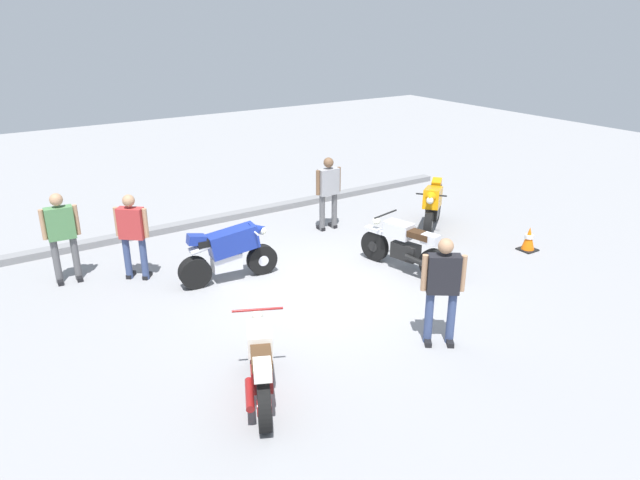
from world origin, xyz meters
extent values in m
plane|color=gray|center=(0.00, 0.00, 0.00)|extent=(40.00, 40.00, 0.00)
cube|color=gray|center=(0.00, 4.60, 0.07)|extent=(14.00, 0.30, 0.15)
cylinder|color=black|center=(-0.54, 1.25, 0.30)|extent=(0.61, 0.22, 0.60)
cylinder|color=black|center=(-1.89, 1.39, 0.30)|extent=(0.62, 0.28, 0.60)
cylinder|color=silver|center=(-0.54, 1.25, 0.30)|extent=(0.23, 0.20, 0.21)
cylinder|color=silver|center=(-1.89, 1.39, 0.30)|extent=(0.23, 0.20, 0.21)
cube|color=silver|center=(-1.26, 1.32, 0.40)|extent=(0.59, 0.34, 0.32)
cube|color=navy|center=(-1.12, 1.31, 0.80)|extent=(1.02, 0.46, 0.57)
cone|color=navy|center=(-0.60, 1.26, 0.95)|extent=(0.39, 0.37, 0.39)
cube|color=black|center=(-1.51, 1.35, 0.87)|extent=(0.62, 0.32, 0.12)
cube|color=navy|center=(-1.81, 1.38, 0.95)|extent=(0.37, 0.25, 0.23)
cylinder|color=silver|center=(-1.77, 1.30, 0.77)|extent=(0.40, 0.13, 0.17)
cylinder|color=silver|center=(-1.75, 1.45, 0.77)|extent=(0.40, 0.13, 0.17)
cylinder|color=silver|center=(-0.74, 1.27, 0.97)|extent=(0.11, 0.70, 0.04)
sphere|color=silver|center=(-0.52, 1.25, 0.90)|extent=(0.16, 0.16, 0.16)
cylinder|color=black|center=(1.74, 0.56, 0.32)|extent=(0.27, 0.65, 0.64)
cylinder|color=black|center=(2.07, -0.85, 0.32)|extent=(0.27, 0.65, 0.64)
cylinder|color=black|center=(1.74, 0.56, 0.32)|extent=(0.19, 0.25, 0.22)
cylinder|color=black|center=(2.07, -0.85, 0.32)|extent=(0.19, 0.25, 0.22)
cube|color=black|center=(1.92, -0.19, 0.42)|extent=(0.40, 0.61, 0.32)
cube|color=silver|center=(1.87, 0.00, 0.82)|extent=(0.44, 0.62, 0.30)
cube|color=silver|center=(1.74, 0.56, 0.67)|extent=(0.26, 0.47, 0.08)
cube|color=#382314|center=(1.97, -0.43, 0.84)|extent=(0.39, 0.64, 0.12)
cube|color=silver|center=(2.04, -0.73, 0.82)|extent=(0.29, 0.36, 0.18)
cylinder|color=black|center=(1.84, -0.62, 0.37)|extent=(0.23, 0.57, 0.16)
cylinder|color=black|center=(1.79, 0.32, 1.07)|extent=(0.69, 0.20, 0.04)
sphere|color=silver|center=(1.74, 0.54, 0.87)|extent=(0.16, 0.16, 0.16)
cylinder|color=black|center=(3.57, 0.91, 0.30)|extent=(0.56, 0.51, 0.60)
cylinder|color=black|center=(4.61, 1.78, 0.30)|extent=(0.60, 0.56, 0.60)
cylinder|color=black|center=(3.57, 0.91, 0.30)|extent=(0.28, 0.27, 0.21)
cylinder|color=black|center=(4.61, 1.78, 0.30)|extent=(0.28, 0.27, 0.21)
cube|color=black|center=(4.13, 1.38, 0.40)|extent=(0.61, 0.57, 0.32)
cube|color=orange|center=(4.02, 1.28, 0.80)|extent=(0.99, 0.91, 0.57)
cone|color=orange|center=(3.62, 0.95, 0.95)|extent=(0.49, 0.49, 0.39)
cube|color=black|center=(4.32, 1.54, 0.87)|extent=(0.63, 0.58, 0.12)
cube|color=orange|center=(4.55, 1.73, 0.95)|extent=(0.41, 0.39, 0.23)
cylinder|color=black|center=(4.46, 1.76, 0.77)|extent=(0.36, 0.32, 0.17)
cylinder|color=black|center=(4.57, 1.63, 0.77)|extent=(0.36, 0.32, 0.17)
cylinder|color=black|center=(3.72, 1.04, 0.97)|extent=(0.47, 0.56, 0.04)
sphere|color=silver|center=(3.55, 0.90, 0.90)|extent=(0.16, 0.16, 0.16)
cylinder|color=black|center=(-2.14, -1.65, 0.30)|extent=(0.40, 0.61, 0.60)
cylinder|color=black|center=(-2.71, -2.87, 0.30)|extent=(0.40, 0.61, 0.60)
cylinder|color=maroon|center=(-2.14, -1.65, 0.30)|extent=(0.25, 0.27, 0.21)
cylinder|color=maroon|center=(-2.71, -2.87, 0.30)|extent=(0.25, 0.27, 0.21)
cube|color=maroon|center=(-2.45, -2.30, 0.40)|extent=(0.49, 0.63, 0.32)
cube|color=white|center=(-2.36, -2.12, 0.80)|extent=(0.53, 0.64, 0.30)
cube|color=white|center=(-2.14, -1.65, 0.63)|extent=(0.33, 0.47, 0.08)
cube|color=#4C331E|center=(-2.55, -2.53, 0.82)|extent=(0.49, 0.65, 0.12)
cube|color=white|center=(-2.68, -2.80, 0.80)|extent=(0.33, 0.38, 0.18)
cylinder|color=maroon|center=(-2.77, -2.59, 0.35)|extent=(0.33, 0.55, 0.16)
cylinder|color=maroon|center=(-2.22, -1.82, 1.05)|extent=(0.65, 0.33, 0.04)
sphere|color=silver|center=(-2.13, -1.62, 0.85)|extent=(0.16, 0.16, 0.16)
cylinder|color=#59595B|center=(2.15, 2.64, 0.43)|extent=(0.13, 0.13, 0.87)
cube|color=black|center=(2.15, 2.70, 0.04)|extent=(0.10, 0.26, 0.08)
cylinder|color=#59595B|center=(1.81, 2.65, 0.43)|extent=(0.13, 0.13, 0.87)
cube|color=black|center=(1.81, 2.71, 0.04)|extent=(0.10, 0.26, 0.08)
cube|color=#99999E|center=(1.98, 2.64, 1.17)|extent=(0.49, 0.23, 0.61)
cylinder|color=brown|center=(2.27, 2.64, 1.19)|extent=(0.09, 0.09, 0.58)
cylinder|color=brown|center=(1.69, 2.65, 1.19)|extent=(0.09, 0.09, 0.58)
sphere|color=brown|center=(1.98, 2.64, 1.63)|extent=(0.23, 0.23, 0.23)
cylinder|color=#384772|center=(0.40, -2.47, 0.43)|extent=(0.18, 0.18, 0.87)
cube|color=black|center=(0.36, -2.52, 0.04)|extent=(0.23, 0.27, 0.08)
cylinder|color=#384772|center=(0.68, -2.67, 0.43)|extent=(0.18, 0.18, 0.87)
cube|color=black|center=(0.64, -2.71, 0.04)|extent=(0.23, 0.27, 0.08)
cube|color=black|center=(0.54, -2.57, 1.17)|extent=(0.52, 0.46, 0.61)
cylinder|color=tan|center=(0.30, -2.40, 1.19)|extent=(0.13, 0.13, 0.58)
cylinder|color=tan|center=(0.77, -2.73, 1.19)|extent=(0.13, 0.13, 0.58)
sphere|color=tan|center=(0.54, -2.57, 1.63)|extent=(0.23, 0.23, 0.23)
cylinder|color=#384772|center=(-2.56, 2.27, 0.42)|extent=(0.18, 0.18, 0.85)
cube|color=black|center=(-2.52, 2.31, 0.04)|extent=(0.25, 0.26, 0.08)
cylinder|color=#384772|center=(-2.81, 2.49, 0.42)|extent=(0.18, 0.18, 0.85)
cube|color=black|center=(-2.77, 2.53, 0.04)|extent=(0.25, 0.26, 0.08)
cube|color=#B23333|center=(-2.68, 2.38, 1.15)|extent=(0.50, 0.48, 0.60)
cylinder|color=tan|center=(-2.47, 2.19, 1.16)|extent=(0.13, 0.13, 0.56)
cylinder|color=tan|center=(-2.90, 2.56, 1.16)|extent=(0.13, 0.13, 0.56)
sphere|color=tan|center=(-2.68, 2.38, 1.59)|extent=(0.23, 0.23, 0.23)
cylinder|color=#59595B|center=(-3.99, 3.02, 0.44)|extent=(0.14, 0.14, 0.87)
cube|color=black|center=(-4.00, 2.96, 0.04)|extent=(0.12, 0.27, 0.08)
cylinder|color=#59595B|center=(-3.65, 2.99, 0.44)|extent=(0.14, 0.14, 0.87)
cube|color=black|center=(-3.65, 2.93, 0.04)|extent=(0.12, 0.27, 0.08)
cube|color=#4C7F4C|center=(-3.82, 3.01, 1.18)|extent=(0.51, 0.26, 0.62)
cylinder|color=tan|center=(-4.11, 3.03, 1.20)|extent=(0.10, 0.10, 0.58)
cylinder|color=tan|center=(-3.53, 2.98, 1.20)|extent=(0.10, 0.10, 0.58)
sphere|color=tan|center=(-3.82, 3.01, 1.64)|extent=(0.24, 0.24, 0.24)
cube|color=black|center=(4.86, -0.85, 0.01)|extent=(0.36, 0.36, 0.03)
cone|color=orange|center=(4.86, -0.85, 0.28)|extent=(0.28, 0.28, 0.50)
cylinder|color=white|center=(4.86, -0.85, 0.32)|extent=(0.19, 0.19, 0.08)
camera|label=1|loc=(-5.42, -8.22, 4.84)|focal=32.85mm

